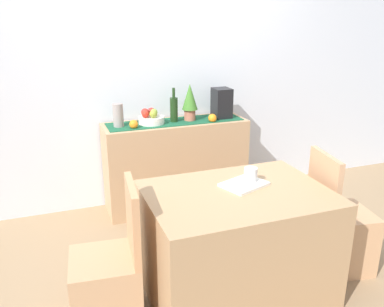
% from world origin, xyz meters
% --- Properties ---
extents(ground_plane, '(6.40, 6.40, 0.02)m').
position_xyz_m(ground_plane, '(0.00, 0.00, -0.01)').
color(ground_plane, '#9D7F5C').
rests_on(ground_plane, ground).
extents(room_wall_rear, '(6.40, 0.06, 2.70)m').
position_xyz_m(room_wall_rear, '(0.00, 1.18, 1.35)').
color(room_wall_rear, silver).
rests_on(room_wall_rear, ground).
extents(sideboard_console, '(1.35, 0.42, 0.85)m').
position_xyz_m(sideboard_console, '(0.08, 0.92, 0.42)').
color(sideboard_console, tan).
rests_on(sideboard_console, ground).
extents(table_runner, '(1.27, 0.32, 0.01)m').
position_xyz_m(table_runner, '(0.08, 0.92, 0.85)').
color(table_runner, '#195537').
rests_on(table_runner, sideboard_console).
extents(fruit_bowl, '(0.24, 0.24, 0.07)m').
position_xyz_m(fruit_bowl, '(-0.15, 0.92, 0.89)').
color(fruit_bowl, silver).
rests_on(fruit_bowl, table_runner).
extents(apple_center, '(0.07, 0.07, 0.07)m').
position_xyz_m(apple_center, '(-0.20, 0.96, 0.95)').
color(apple_center, '#B42C25').
rests_on(apple_center, fruit_bowl).
extents(apple_left, '(0.07, 0.07, 0.07)m').
position_xyz_m(apple_left, '(-0.15, 0.86, 0.95)').
color(apple_left, olive).
rests_on(apple_left, fruit_bowl).
extents(apple_rear, '(0.07, 0.07, 0.07)m').
position_xyz_m(apple_rear, '(-0.13, 1.00, 0.95)').
color(apple_rear, '#B32B28').
rests_on(apple_rear, fruit_bowl).
extents(apple_upper, '(0.07, 0.07, 0.07)m').
position_xyz_m(apple_upper, '(-0.12, 0.93, 0.95)').
color(apple_upper, '#94B040').
rests_on(apple_upper, fruit_bowl).
extents(apple_front, '(0.07, 0.07, 0.07)m').
position_xyz_m(apple_front, '(-0.21, 0.89, 0.95)').
color(apple_front, red).
rests_on(apple_front, fruit_bowl).
extents(wine_bottle, '(0.07, 0.07, 0.32)m').
position_xyz_m(wine_bottle, '(0.06, 0.92, 0.97)').
color(wine_bottle, '#1B3516').
rests_on(wine_bottle, sideboard_console).
extents(coffee_maker, '(0.16, 0.18, 0.29)m').
position_xyz_m(coffee_maker, '(0.55, 0.92, 0.99)').
color(coffee_maker, black).
rests_on(coffee_maker, sideboard_console).
extents(ceramic_vase, '(0.09, 0.09, 0.21)m').
position_xyz_m(ceramic_vase, '(-0.45, 0.92, 0.95)').
color(ceramic_vase, gray).
rests_on(ceramic_vase, sideboard_console).
extents(potted_plant, '(0.15, 0.15, 0.35)m').
position_xyz_m(potted_plant, '(0.22, 0.92, 1.04)').
color(potted_plant, '#BA6752').
rests_on(potted_plant, sideboard_console).
extents(orange_loose_end, '(0.08, 0.08, 0.08)m').
position_xyz_m(orange_loose_end, '(0.40, 0.80, 0.89)').
color(orange_loose_end, orange).
rests_on(orange_loose_end, sideboard_console).
extents(orange_loose_near_bowl, '(0.08, 0.08, 0.08)m').
position_xyz_m(orange_loose_near_bowl, '(-0.34, 0.82, 0.89)').
color(orange_loose_near_bowl, orange).
rests_on(orange_loose_near_bowl, sideboard_console).
extents(dining_table, '(1.16, 0.83, 0.74)m').
position_xyz_m(dining_table, '(0.03, -0.50, 0.37)').
color(dining_table, tan).
rests_on(dining_table, ground).
extents(open_book, '(0.34, 0.29, 0.02)m').
position_xyz_m(open_book, '(0.11, -0.42, 0.75)').
color(open_book, white).
rests_on(open_book, dining_table).
extents(coffee_cup, '(0.09, 0.09, 0.11)m').
position_xyz_m(coffee_cup, '(0.17, -0.40, 0.79)').
color(coffee_cup, silver).
rests_on(coffee_cup, dining_table).
extents(chair_near_window, '(0.44, 0.44, 0.90)m').
position_xyz_m(chair_near_window, '(-0.81, -0.50, 0.27)').
color(chair_near_window, tan).
rests_on(chair_near_window, ground).
extents(chair_by_corner, '(0.46, 0.46, 0.90)m').
position_xyz_m(chair_by_corner, '(0.87, -0.49, 0.27)').
color(chair_by_corner, tan).
rests_on(chair_by_corner, ground).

